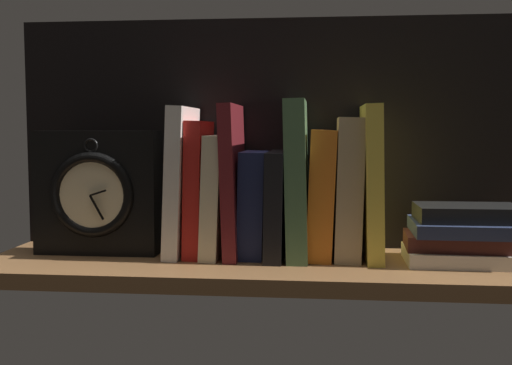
# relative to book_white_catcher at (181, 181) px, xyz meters

# --- Properties ---
(ground_plane) EXTENTS (0.93, 0.27, 0.03)m
(ground_plane) POSITION_rel_book_white_catcher_xyz_m (0.15, -0.04, -0.14)
(ground_plane) COLOR brown
(back_panel) EXTENTS (0.93, 0.01, 0.41)m
(back_panel) POSITION_rel_book_white_catcher_xyz_m (0.15, 0.09, 0.08)
(back_panel) COLOR black
(back_panel) RESTS_ON ground_plane
(book_white_catcher) EXTENTS (0.04, 0.15, 0.25)m
(book_white_catcher) POSITION_rel_book_white_catcher_xyz_m (0.00, 0.00, 0.00)
(book_white_catcher) COLOR silver
(book_white_catcher) RESTS_ON ground_plane
(book_red_requiem) EXTENTS (0.03, 0.13, 0.23)m
(book_red_requiem) POSITION_rel_book_white_catcher_xyz_m (0.03, 0.00, -0.01)
(book_red_requiem) COLOR red
(book_red_requiem) RESTS_ON ground_plane
(book_cream_twain) EXTENTS (0.04, 0.15, 0.20)m
(book_cream_twain) POSITION_rel_book_white_catcher_xyz_m (0.06, 0.00, -0.02)
(book_cream_twain) COLOR beige
(book_cream_twain) RESTS_ON ground_plane
(book_maroon_dawkins) EXTENTS (0.03, 0.16, 0.25)m
(book_maroon_dawkins) POSITION_rel_book_white_catcher_xyz_m (0.09, 0.00, 0.00)
(book_maroon_dawkins) COLOR maroon
(book_maroon_dawkins) RESTS_ON ground_plane
(book_navy_bierce) EXTENTS (0.04, 0.12, 0.18)m
(book_navy_bierce) POSITION_rel_book_white_catcher_xyz_m (0.12, 0.00, -0.04)
(book_navy_bierce) COLOR #192147
(book_navy_bierce) RESTS_ON ground_plane
(book_black_skeptic) EXTENTS (0.03, 0.17, 0.17)m
(book_black_skeptic) POSITION_rel_book_white_catcher_xyz_m (0.16, 0.00, -0.04)
(book_black_skeptic) COLOR black
(book_black_skeptic) RESTS_ON ground_plane
(book_green_romantic) EXTENTS (0.04, 0.16, 0.26)m
(book_green_romantic) POSITION_rel_book_white_catcher_xyz_m (0.20, 0.00, 0.01)
(book_green_romantic) COLOR #476B44
(book_green_romantic) RESTS_ON ground_plane
(book_orange_pandolfini) EXTENTS (0.05, 0.13, 0.21)m
(book_orange_pandolfini) POSITION_rel_book_white_catcher_xyz_m (0.24, 0.00, -0.02)
(book_orange_pandolfini) COLOR orange
(book_orange_pandolfini) RESTS_ON ground_plane
(book_tan_shortstories) EXTENTS (0.05, 0.13, 0.23)m
(book_tan_shortstories) POSITION_rel_book_white_catcher_xyz_m (0.28, 0.00, -0.01)
(book_tan_shortstories) COLOR tan
(book_tan_shortstories) RESTS_ON ground_plane
(book_yellow_seinlanguage) EXTENTS (0.03, 0.16, 0.25)m
(book_yellow_seinlanguage) POSITION_rel_book_white_catcher_xyz_m (0.32, 0.00, 0.00)
(book_yellow_seinlanguage) COLOR gold
(book_yellow_seinlanguage) RESTS_ON ground_plane
(framed_clock) EXTENTS (0.21, 0.07, 0.21)m
(framed_clock) POSITION_rel_book_white_catcher_xyz_m (-0.14, -0.01, -0.02)
(framed_clock) COLOR black
(framed_clock) RESTS_ON ground_plane
(book_stack_side) EXTENTS (0.18, 0.14, 0.09)m
(book_stack_side) POSITION_rel_book_white_catcher_xyz_m (0.46, -0.03, -0.08)
(book_stack_side) COLOR beige
(book_stack_side) RESTS_ON ground_plane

